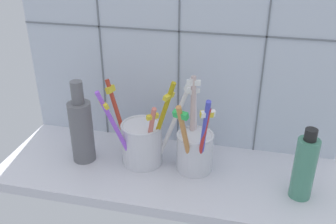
% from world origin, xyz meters
% --- Properties ---
extents(counter_slab, '(0.64, 0.22, 0.02)m').
position_xyz_m(counter_slab, '(0.00, 0.00, 0.01)').
color(counter_slab, silver).
rests_on(counter_slab, ground).
extents(tile_wall_back, '(0.64, 0.02, 0.45)m').
position_xyz_m(tile_wall_back, '(-0.00, 0.12, 0.23)').
color(tile_wall_back, silver).
rests_on(tile_wall_back, ground).
extents(toothbrush_cup_left, '(0.17, 0.11, 0.18)m').
position_xyz_m(toothbrush_cup_left, '(-0.05, 0.02, 0.07)').
color(toothbrush_cup_left, silver).
rests_on(toothbrush_cup_left, counter_slab).
extents(toothbrush_cup_right, '(0.07, 0.11, 0.18)m').
position_xyz_m(toothbrush_cup_right, '(0.05, 0.02, 0.07)').
color(toothbrush_cup_right, silver).
rests_on(toothbrush_cup_right, counter_slab).
extents(ceramic_vase, '(0.04, 0.04, 0.17)m').
position_xyz_m(ceramic_vase, '(-0.17, -0.00, 0.09)').
color(ceramic_vase, slate).
rests_on(ceramic_vase, counter_slab).
extents(soap_bottle, '(0.04, 0.04, 0.13)m').
position_xyz_m(soap_bottle, '(0.24, -0.02, 0.08)').
color(soap_bottle, '#498C71').
rests_on(soap_bottle, counter_slab).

